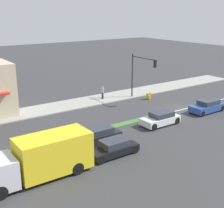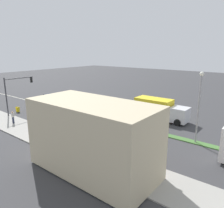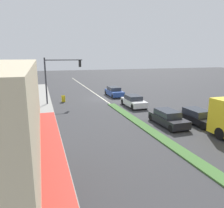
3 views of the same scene
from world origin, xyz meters
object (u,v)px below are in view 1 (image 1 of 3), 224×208
(pedestrian, at_px, (103,92))
(delivery_truck, at_px, (41,158))
(warning_aframe_sign, at_px, (149,96))
(suv_black, at_px, (113,148))
(traffic_signal_main, at_px, (140,70))
(sedan_dark, at_px, (98,135))
(coupe_blue, at_px, (207,106))
(van_white, at_px, (160,119))

(pedestrian, height_order, delivery_truck, delivery_truck)
(warning_aframe_sign, height_order, delivery_truck, delivery_truck)
(warning_aframe_sign, xyz_separation_m, suv_black, (-10.47, 13.04, 0.17))
(pedestrian, distance_m, warning_aframe_sign, 5.95)
(traffic_signal_main, distance_m, sedan_dark, 14.66)
(warning_aframe_sign, bearing_deg, pedestrian, 55.83)
(sedan_dark, xyz_separation_m, coupe_blue, (0.00, -14.66, 0.04))
(suv_black, xyz_separation_m, coupe_blue, (2.80, -15.00, 0.06))
(delivery_truck, height_order, van_white, delivery_truck)
(pedestrian, xyz_separation_m, coupe_blue, (-11.00, -6.86, -0.32))
(traffic_signal_main, distance_m, coupe_blue, 9.44)
(suv_black, distance_m, sedan_dark, 2.82)
(warning_aframe_sign, xyz_separation_m, sedan_dark, (-7.67, 12.70, 0.20))
(sedan_dark, distance_m, coupe_blue, 14.66)
(traffic_signal_main, bearing_deg, suv_black, 132.93)
(warning_aframe_sign, relative_size, suv_black, 0.20)
(suv_black, distance_m, coupe_blue, 15.26)
(warning_aframe_sign, distance_m, sedan_dark, 14.84)
(pedestrian, height_order, van_white, pedestrian)
(traffic_signal_main, height_order, van_white, traffic_signal_main)
(coupe_blue, bearing_deg, suv_black, 100.57)
(sedan_dark, bearing_deg, delivery_truck, 113.87)
(warning_aframe_sign, height_order, suv_black, suv_black)
(warning_aframe_sign, bearing_deg, sedan_dark, 121.13)
(traffic_signal_main, relative_size, warning_aframe_sign, 6.69)
(delivery_truck, height_order, suv_black, delivery_truck)
(suv_black, height_order, sedan_dark, sedan_dark)
(traffic_signal_main, relative_size, pedestrian, 3.44)
(pedestrian, xyz_separation_m, van_white, (-11.00, 0.36, -0.33))
(traffic_signal_main, distance_m, pedestrian, 5.51)
(sedan_dark, bearing_deg, traffic_signal_main, -54.37)
(van_white, bearing_deg, delivery_truck, 101.50)
(suv_black, bearing_deg, pedestrian, -30.52)
(warning_aframe_sign, bearing_deg, coupe_blue, -165.66)
(coupe_blue, bearing_deg, van_white, 90.00)
(delivery_truck, bearing_deg, van_white, -78.50)
(warning_aframe_sign, distance_m, suv_black, 16.72)
(warning_aframe_sign, bearing_deg, delivery_truck, 118.82)
(delivery_truck, relative_size, van_white, 1.85)
(traffic_signal_main, bearing_deg, warning_aframe_sign, -121.18)
(pedestrian, distance_m, sedan_dark, 13.49)
(warning_aframe_sign, height_order, sedan_dark, sedan_dark)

